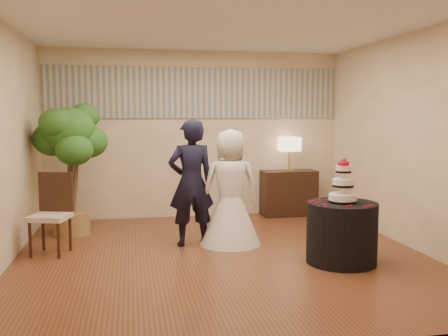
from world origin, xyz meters
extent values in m
cube|color=brown|center=(0.00, 0.00, 0.00)|extent=(5.00, 5.00, 0.00)
cube|color=white|center=(0.00, 0.00, 2.80)|extent=(5.00, 5.00, 0.00)
cube|color=beige|center=(0.00, 2.50, 1.40)|extent=(5.00, 0.06, 2.80)
cube|color=beige|center=(0.00, -2.50, 1.40)|extent=(5.00, 0.06, 2.80)
cube|color=beige|center=(-2.50, 0.00, 1.40)|extent=(0.06, 5.00, 2.80)
cube|color=beige|center=(2.50, 0.00, 1.40)|extent=(0.06, 5.00, 2.80)
cube|color=#979A8B|center=(0.00, 2.48, 2.10)|extent=(4.90, 0.02, 0.85)
imported|color=black|center=(-0.31, 0.59, 0.84)|extent=(0.65, 0.46, 1.68)
imported|color=white|center=(0.21, 0.55, 0.78)|extent=(0.84, 0.84, 1.55)
cylinder|color=black|center=(1.33, -0.53, 0.36)|extent=(0.99, 0.99, 0.72)
cube|color=black|center=(1.59, 2.25, 0.39)|extent=(0.95, 0.45, 0.78)
camera|label=1|loc=(-1.08, -5.91, 1.74)|focal=40.00mm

